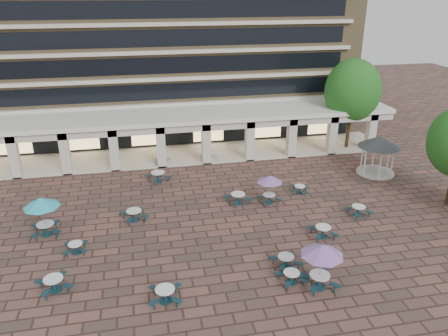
{
  "coord_description": "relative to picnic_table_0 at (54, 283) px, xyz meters",
  "views": [
    {
      "loc": [
        -4.01,
        -25.83,
        15.67
      ],
      "look_at": [
        1.9,
        3.0,
        3.34
      ],
      "focal_mm": 35.0,
      "sensor_mm": 36.0,
      "label": 1
    }
  ],
  "objects": [
    {
      "name": "ground",
      "position": [
        9.27,
        4.58,
        -0.49
      ],
      "size": [
        120.0,
        120.0,
        0.0
      ],
      "primitive_type": "plane",
      "color": "brown",
      "rests_on": "ground"
    },
    {
      "name": "apartment_building",
      "position": [
        9.27,
        30.05,
        12.12
      ],
      "size": [
        40.0,
        15.5,
        25.2
      ],
      "color": "#8D764F",
      "rests_on": "ground"
    },
    {
      "name": "retail_arcade",
      "position": [
        9.27,
        19.38,
        2.51
      ],
      "size": [
        42.0,
        6.6,
        4.4
      ],
      "color": "white",
      "rests_on": "ground"
    },
    {
      "name": "picnic_table_0",
      "position": [
        0.0,
        0.0,
        0.0
      ],
      "size": [
        2.21,
        2.21,
        0.81
      ],
      "rotation": [
        0.0,
        0.0,
        0.38
      ],
      "color": "#15363F",
      "rests_on": "ground"
    },
    {
      "name": "picnic_table_1",
      "position": [
        5.96,
        -2.14,
        -0.0
      ],
      "size": [
        1.89,
        1.89,
        0.8
      ],
      "rotation": [
        0.0,
        0.0,
        -0.07
      ],
      "color": "#15363F",
      "rests_on": "ground"
    },
    {
      "name": "picnic_table_2",
      "position": [
        13.12,
        -1.98,
        -0.06
      ],
      "size": [
        1.77,
        1.77,
        0.71
      ],
      "rotation": [
        0.0,
        0.0,
        0.17
      ],
      "color": "#15363F",
      "rests_on": "ground"
    },
    {
      "name": "picnic_table_3",
      "position": [
        13.3,
        -0.47,
        -0.04
      ],
      "size": [
        1.88,
        1.88,
        0.75
      ],
      "rotation": [
        0.0,
        0.0,
        0.19
      ],
      "color": "#15363F",
      "rests_on": "ground"
    },
    {
      "name": "picnic_table_4",
      "position": [
        -1.42,
        6.29,
        1.88
      ],
      "size": [
        2.41,
        2.41,
        2.78
      ],
      "rotation": [
        0.0,
        0.0,
        0.16
      ],
      "color": "#15363F",
      "rests_on": "ground"
    },
    {
      "name": "picnic_table_5",
      "position": [
        0.77,
        3.63,
        -0.08
      ],
      "size": [
        1.56,
        1.56,
        0.68
      ],
      "rotation": [
        0.0,
        0.0,
        0.04
      ],
      "color": "#15363F",
      "rests_on": "ground"
    },
    {
      "name": "picnic_table_6",
      "position": [
        14.5,
        -2.7,
        1.87
      ],
      "size": [
        2.4,
        2.4,
        2.77
      ],
      "rotation": [
        0.0,
        0.0,
        0.07
      ],
      "color": "#15363F",
      "rests_on": "ground"
    },
    {
      "name": "picnic_table_7",
      "position": [
        20.64,
        4.57,
        -0.04
      ],
      "size": [
        1.86,
        1.86,
        0.74
      ],
      "rotation": [
        0.0,
        0.0,
        0.19
      ],
      "color": "#15363F",
      "rests_on": "ground"
    },
    {
      "name": "picnic_table_8",
      "position": [
        4.46,
        7.12,
        -0.0
      ],
      "size": [
        2.16,
        2.16,
        0.81
      ],
      "rotation": [
        0.0,
        0.0,
        0.34
      ],
      "color": "#15363F",
      "rests_on": "ground"
    },
    {
      "name": "picnic_table_9",
      "position": [
        12.41,
        8.2,
        0.01
      ],
      "size": [
        2.24,
        2.24,
        0.83
      ],
      "rotation": [
        0.0,
        0.0,
        0.36
      ],
      "color": "#15363F",
      "rests_on": "ground"
    },
    {
      "name": "picnic_table_10",
      "position": [
        16.87,
        2.26,
        -0.02
      ],
      "size": [
        1.77,
        1.77,
        0.78
      ],
      "rotation": [
        0.0,
        0.0,
        0.01
      ],
      "color": "#15363F",
      "rests_on": "ground"
    },
    {
      "name": "picnic_table_11",
      "position": [
        14.78,
        7.8,
        1.48
      ],
      "size": [
        2.0,
        2.0,
        2.31
      ],
      "rotation": [
        0.0,
        0.0,
        0.24
      ],
      "color": "#15363F",
      "rests_on": "ground"
    },
    {
      "name": "picnic_table_12",
      "position": [
        6.58,
        13.61,
        0.03
      ],
      "size": [
        2.37,
        2.37,
        0.87
      ],
      "rotation": [
        0.0,
        0.0,
        0.42
      ],
      "color": "#15363F",
      "rests_on": "ground"
    },
    {
      "name": "picnic_table_13",
      "position": [
        17.74,
        8.95,
        -0.09
      ],
      "size": [
        1.81,
        1.81,
        0.66
      ],
      "rotation": [
        0.0,
        0.0,
        -0.41
      ],
      "color": "#15363F",
      "rests_on": "ground"
    },
    {
      "name": "gazebo",
      "position": [
        25.93,
        11.49,
        2.13
      ],
      "size": [
        3.72,
        3.72,
        3.47
      ],
      "rotation": [
        0.0,
        0.0,
        0.22
      ],
      "color": "beige",
      "rests_on": "ground"
    },
    {
      "name": "tree_east_c",
      "position": [
        26.37,
        18.14,
        5.53
      ],
      "size": [
        5.53,
        5.53,
        9.2
      ],
      "color": "#402A19",
      "rests_on": "ground"
    },
    {
      "name": "planter_left",
      "position": [
        7.26,
        17.48,
        0.02
      ],
      "size": [
        1.5,
        0.78,
        1.26
      ],
      "color": "gray",
      "rests_on": "ground"
    },
    {
      "name": "planter_right",
      "position": [
        11.69,
        17.48,
        0.04
      ],
      "size": [
        1.5,
        0.76,
        1.28
      ],
      "color": "gray",
      "rests_on": "ground"
    }
  ]
}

